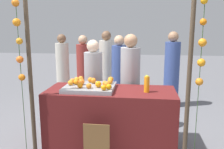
{
  "coord_description": "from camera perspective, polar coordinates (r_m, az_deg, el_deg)",
  "views": [
    {
      "loc": [
        0.45,
        -3.4,
        1.77
      ],
      "look_at": [
        0.0,
        0.15,
        1.06
      ],
      "focal_mm": 38.82,
      "sensor_mm": 36.0,
      "label": 1
    }
  ],
  "objects": [
    {
      "name": "ground_plane",
      "position": [
        3.86,
        -0.29,
        -16.01
      ],
      "size": [
        24.0,
        24.0,
        0.0
      ],
      "primitive_type": "plane",
      "color": "slate"
    },
    {
      "name": "stall_counter",
      "position": [
        3.69,
        -0.3,
        -10.08
      ],
      "size": [
        1.89,
        0.76,
        0.86
      ],
      "primitive_type": "cube",
      "color": "#5B1919",
      "rests_on": "ground_plane"
    },
    {
      "name": "orange_tray",
      "position": [
        3.59,
        -5.25,
        -3.05
      ],
      "size": [
        0.72,
        0.62,
        0.06
      ],
      "primitive_type": "cube",
      "color": "gray",
      "rests_on": "stall_counter"
    },
    {
      "name": "orange_0",
      "position": [
        3.45,
        -3.24,
        -2.3
      ],
      "size": [
        0.09,
        0.09,
        0.09
      ],
      "primitive_type": "sphere",
      "color": "orange",
      "rests_on": "orange_tray"
    },
    {
      "name": "orange_1",
      "position": [
        3.62,
        -9.77,
        -1.92
      ],
      "size": [
        0.08,
        0.08,
        0.08
      ],
      "primitive_type": "sphere",
      "color": "orange",
      "rests_on": "orange_tray"
    },
    {
      "name": "orange_2",
      "position": [
        3.7,
        -4.42,
        -1.44
      ],
      "size": [
        0.09,
        0.09,
        0.09
      ],
      "primitive_type": "sphere",
      "color": "orange",
      "rests_on": "orange_tray"
    },
    {
      "name": "orange_3",
      "position": [
        3.75,
        -0.33,
        -1.18
      ],
      "size": [
        0.09,
        0.09,
        0.09
      ],
      "primitive_type": "sphere",
      "color": "orange",
      "rests_on": "orange_tray"
    },
    {
      "name": "orange_4",
      "position": [
        3.78,
        -5.16,
        -1.24
      ],
      "size": [
        0.08,
        0.08,
        0.08
      ],
      "primitive_type": "sphere",
      "color": "orange",
      "rests_on": "orange_tray"
    },
    {
      "name": "orange_5",
      "position": [
        3.65,
        -0.45,
        -1.66
      ],
      "size": [
        0.07,
        0.07,
        0.07
      ],
      "primitive_type": "sphere",
      "color": "orange",
      "rests_on": "orange_tray"
    },
    {
      "name": "orange_6",
      "position": [
        3.54,
        -1.72,
        -2.09
      ],
      "size": [
        0.07,
        0.07,
        0.07
      ],
      "primitive_type": "sphere",
      "color": "orange",
      "rests_on": "orange_tray"
    },
    {
      "name": "orange_7",
      "position": [
        3.77,
        -8.31,
        -1.26
      ],
      "size": [
        0.09,
        0.09,
        0.09
      ],
      "primitive_type": "sphere",
      "color": "orange",
      "rests_on": "orange_tray"
    },
    {
      "name": "orange_8",
      "position": [
        3.65,
        -8.49,
        -1.78
      ],
      "size": [
        0.08,
        0.08,
        0.08
      ],
      "primitive_type": "sphere",
      "color": "orange",
      "rests_on": "orange_tray"
    },
    {
      "name": "orange_9",
      "position": [
        3.29,
        -1.95,
        -3.1
      ],
      "size": [
        0.08,
        0.08,
        0.08
      ],
      "primitive_type": "sphere",
      "color": "orange",
      "rests_on": "orange_tray"
    },
    {
      "name": "orange_10",
      "position": [
        3.63,
        -7.18,
        -1.7
      ],
      "size": [
        0.09,
        0.09,
        0.09
      ],
      "primitive_type": "sphere",
      "color": "orange",
      "rests_on": "orange_tray"
    },
    {
      "name": "orange_11",
      "position": [
        3.85,
        -7.37,
        -0.99
      ],
      "size": [
        0.08,
        0.08,
        0.08
      ],
      "primitive_type": "sphere",
      "color": "orange",
      "rests_on": "orange_tray"
    },
    {
      "name": "orange_12",
      "position": [
        3.42,
        -1.21,
        -2.41
      ],
      "size": [
        0.09,
        0.09,
        0.09
      ],
      "primitive_type": "sphere",
      "color": "orange",
      "rests_on": "orange_tray"
    },
    {
      "name": "orange_13",
      "position": [
        3.34,
        -0.83,
        -2.87
      ],
      "size": [
        0.08,
        0.08,
        0.08
      ],
      "primitive_type": "sphere",
      "color": "orange",
      "rests_on": "orange_tray"
    },
    {
      "name": "orange_14",
      "position": [
        3.4,
        -5.48,
        -2.68
      ],
      "size": [
        0.08,
        0.08,
        0.08
      ],
      "primitive_type": "sphere",
      "color": "orange",
      "rests_on": "orange_tray"
    },
    {
      "name": "orange_15",
      "position": [
        3.72,
        -9.3,
        -1.52
      ],
      "size": [
        0.08,
        0.08,
        0.08
      ],
      "primitive_type": "sphere",
      "color": "orange",
      "rests_on": "orange_tray"
    },
    {
      "name": "orange_16",
      "position": [
        3.44,
        -7.54,
        -2.53
      ],
      "size": [
        0.08,
        0.08,
        0.08
      ],
      "primitive_type": "sphere",
      "color": "orange",
      "rests_on": "orange_tray"
    },
    {
      "name": "juice_bottle",
      "position": [
        3.44,
        8.19,
        -2.29
      ],
      "size": [
        0.08,
        0.08,
        0.24
      ],
      "color": "orange",
      "rests_on": "stall_counter"
    },
    {
      "name": "chalkboard_sign",
      "position": [
        3.22,
        -3.64,
        -16.34
      ],
      "size": [
        0.34,
        0.03,
        0.58
      ],
      "color": "brown",
      "rests_on": "ground_plane"
    },
    {
      "name": "vendor_left",
      "position": [
        4.23,
        -4.36,
        -3.12
      ],
      "size": [
        0.31,
        0.31,
        1.55
      ],
      "color": "#99999E",
      "rests_on": "ground_plane"
    },
    {
      "name": "vendor_right",
      "position": [
        4.14,
        4.27,
        -2.77
      ],
      "size": [
        0.33,
        0.33,
        1.65
      ],
      "color": "#99999E",
      "rests_on": "ground_plane"
    },
    {
      "name": "crowd_person_0",
      "position": [
        5.19,
        1.65,
        -0.18
      ],
      "size": [
        0.32,
        0.32,
        1.59
      ],
      "color": "#384C8C",
      "rests_on": "ground_plane"
    },
    {
      "name": "crowd_person_1",
      "position": [
        5.8,
        -1.32,
        1.41
      ],
      "size": [
        0.33,
        0.33,
        1.67
      ],
      "color": "beige",
      "rests_on": "ground_plane"
    },
    {
      "name": "crowd_person_2",
      "position": [
        5.76,
        -6.72,
        0.81
      ],
      "size": [
        0.32,
        0.32,
        1.57
      ],
      "color": "maroon",
      "rests_on": "ground_plane"
    },
    {
      "name": "crowd_person_3",
      "position": [
        5.53,
        13.87,
        0.56
      ],
      "size": [
        0.33,
        0.33,
        1.66
      ],
      "color": "#384C8C",
      "rests_on": "ground_plane"
    },
    {
      "name": "crowd_person_4",
      "position": [
        6.04,
        -11.52,
        1.23
      ],
      "size": [
        0.32,
        0.32,
        1.59
      ],
      "color": "beige",
      "rests_on": "ground_plane"
    },
    {
      "name": "canopy_post_left",
      "position": [
        3.39,
        -18.7,
        -0.2
      ],
      "size": [
        0.06,
        0.06,
        2.26
      ],
      "primitive_type": "cylinder",
      "color": "#473828",
      "rests_on": "ground_plane"
    },
    {
      "name": "canopy_post_right",
      "position": [
        3.1,
        17.68,
        -1.15
      ],
      "size": [
        0.06,
        0.06,
        2.26
      ],
      "primitive_type": "cylinder",
      "color": "#473828",
      "rests_on": "ground_plane"
    },
    {
      "name": "garland_strand_left",
      "position": [
        3.36,
        -21.15,
        7.6
      ],
      "size": [
        0.11,
        0.11,
        2.16
      ],
      "color": "#2D4C23",
      "rests_on": "ground_plane"
    },
    {
      "name": "garland_strand_right",
      "position": [
        3.07,
        20.38,
        5.7
      ],
      "size": [
        0.11,
        0.1,
        2.16
      ],
      "color": "#2D4C23",
      "rests_on": "ground_plane"
    }
  ]
}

